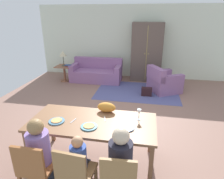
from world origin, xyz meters
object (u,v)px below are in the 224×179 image
(plate_near_woman, at_px, (126,127))
(couch, at_px, (97,73))
(dining_chair_man, at_px, (35,167))
(dining_chair_woman, at_px, (119,179))
(book_lower, at_px, (69,66))
(book_upper, at_px, (68,65))
(person_man, at_px, (42,156))
(person_woman, at_px, (120,167))
(side_table, at_px, (64,71))
(table_lamp, at_px, (63,54))
(plate_near_child, at_px, (89,127))
(dining_table, at_px, (93,125))
(armchair, at_px, (163,82))
(wine_glass, at_px, (139,112))
(armoire, at_px, (147,52))
(handbag, at_px, (147,92))
(cat, at_px, (106,107))
(dining_chair_child, at_px, (75,172))
(person_child, at_px, (80,167))
(plate_near_man, at_px, (57,121))

(plate_near_woman, distance_m, couch, 4.63)
(dining_chair_man, xyz_separation_m, dining_chair_woman, (1.10, 0.00, 0.00))
(book_lower, bearing_deg, book_upper, -132.83)
(person_man, bearing_deg, book_lower, 107.88)
(person_woman, bearing_deg, couch, 108.31)
(couch, height_order, book_upper, couch)
(side_table, distance_m, table_lamp, 0.63)
(plate_near_child, distance_m, couch, 4.54)
(side_table, bearing_deg, dining_table, -60.68)
(armchair, bearing_deg, wine_glass, -100.35)
(armoire, bearing_deg, person_man, -103.68)
(book_lower, height_order, handbag, book_lower)
(cat, distance_m, handbag, 2.87)
(cat, bearing_deg, side_table, 126.14)
(plate_near_woman, bearing_deg, person_man, -153.76)
(dining_chair_child, bearing_deg, wine_glass, 53.94)
(dining_chair_child, bearing_deg, book_lower, 113.01)
(dining_table, height_order, table_lamp, table_lamp)
(dining_chair_woman, bearing_deg, dining_table, 124.15)
(person_child, bearing_deg, person_woman, 0.54)
(book_upper, bearing_deg, dining_table, -62.36)
(person_woman, height_order, armchair, person_woman)
(plate_near_woman, xyz_separation_m, book_upper, (-2.60, 4.02, -0.15))
(book_upper, bearing_deg, handbag, -16.68)
(plate_near_man, bearing_deg, dining_chair_woman, -32.27)
(cat, xyz_separation_m, handbag, (0.68, 2.70, -0.71))
(table_lamp, relative_size, handbag, 1.69)
(person_child, height_order, handbag, person_child)
(couch, relative_size, side_table, 3.18)
(person_man, distance_m, person_woman, 1.10)
(armchair, bearing_deg, dining_chair_woman, -100.14)
(plate_near_man, distance_m, side_table, 4.42)
(dining_table, distance_m, book_upper, 4.42)
(dining_chair_man, height_order, person_child, person_child)
(plate_near_man, relative_size, armoire, 0.12)
(person_woman, relative_size, book_upper, 5.04)
(dining_chair_child, distance_m, cat, 1.23)
(cat, bearing_deg, book_upper, 124.48)
(cat, bearing_deg, plate_near_child, -102.86)
(plate_near_man, bearing_deg, armchair, 62.75)
(side_table, bearing_deg, wine_glass, -52.09)
(plate_near_man, height_order, table_lamp, table_lamp)
(armoire, xyz_separation_m, table_lamp, (-2.96, -0.69, -0.04))
(person_child, bearing_deg, plate_near_woman, 44.98)
(book_lower, bearing_deg, armchair, -7.04)
(person_child, relative_size, book_upper, 4.20)
(armchair, bearing_deg, table_lamp, 173.15)
(person_man, xyz_separation_m, dining_chair_woman, (1.10, -0.18, -0.02))
(plate_near_woman, relative_size, table_lamp, 0.46)
(plate_near_woman, xyz_separation_m, handbag, (0.28, 3.16, -0.64))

